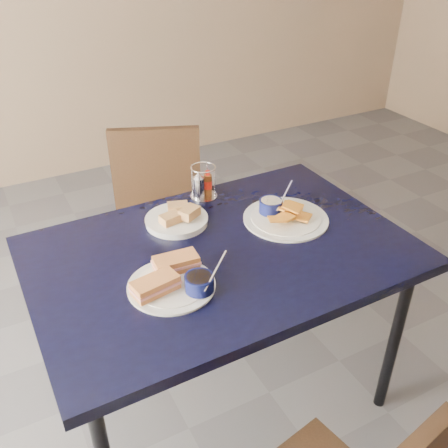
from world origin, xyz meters
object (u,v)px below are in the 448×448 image
dining_table (222,263)px  condiment_caddy (202,185)px  plantain_plate (282,214)px  chair_far (152,212)px  sandwich_plate (174,279)px  bread_basket (177,219)px

dining_table → condiment_caddy: 0.39m
plantain_plate → condiment_caddy: bearing=123.7°
dining_table → plantain_plate: plantain_plate is taller
chair_far → sandwich_plate: chair_far is taller
dining_table → plantain_plate: size_ratio=4.05×
condiment_caddy → dining_table: bearing=-105.8°
chair_far → bread_basket: (-0.07, -0.51, 0.26)m
sandwich_plate → bread_basket: size_ratio=1.32×
chair_far → condiment_caddy: 0.48m
sandwich_plate → bread_basket: (0.15, 0.33, -0.01)m
plantain_plate → condiment_caddy: 0.35m
dining_table → condiment_caddy: bearing=74.2°
dining_table → bread_basket: bread_basket is taller
plantain_plate → bread_basket: 0.39m
chair_far → bread_basket: 0.57m
dining_table → chair_far: chair_far is taller
condiment_caddy → plantain_plate: bearing=-56.3°
chair_far → plantain_plate: chair_far is taller
dining_table → sandwich_plate: sandwich_plate is taller
sandwich_plate → condiment_caddy: condiment_caddy is taller
dining_table → condiment_caddy: condiment_caddy is taller
sandwich_plate → condiment_caddy: 0.57m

